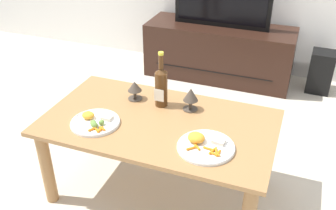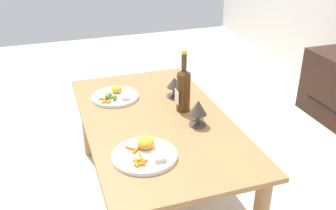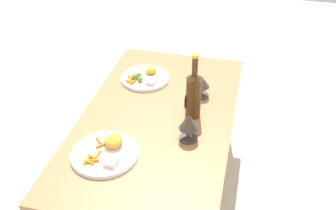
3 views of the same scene
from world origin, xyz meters
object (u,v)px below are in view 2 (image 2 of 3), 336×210
(dining_table, at_px, (157,133))
(dinner_plate_right, at_px, (145,153))
(wine_bottle, at_px, (183,88))
(dinner_plate_left, at_px, (115,96))
(goblet_right, at_px, (198,109))
(goblet_left, at_px, (174,84))

(dining_table, bearing_deg, dinner_plate_right, -25.51)
(wine_bottle, distance_m, dinner_plate_left, 0.43)
(dining_table, height_order, dinner_plate_right, dinner_plate_right)
(wine_bottle, height_order, dinner_plate_right, wine_bottle)
(goblet_right, height_order, dinner_plate_right, goblet_right)
(dining_table, distance_m, goblet_left, 0.33)
(wine_bottle, xyz_separation_m, goblet_right, (0.18, 0.01, -0.04))
(dining_table, relative_size, dinner_plate_left, 4.73)
(dining_table, xyz_separation_m, goblet_right, (0.13, 0.18, 0.18))
(dining_table, distance_m, dinner_plate_left, 0.36)
(wine_bottle, bearing_deg, dinner_plate_left, -129.82)
(goblet_right, distance_m, dinner_plate_right, 0.38)
(wine_bottle, bearing_deg, goblet_left, 176.35)
(goblet_left, bearing_deg, dining_table, -38.14)
(goblet_left, bearing_deg, dinner_plate_left, -105.05)
(wine_bottle, relative_size, goblet_left, 2.83)
(goblet_left, bearing_deg, dinner_plate_right, -31.29)
(dinner_plate_right, bearing_deg, wine_bottle, 138.77)
(goblet_right, xyz_separation_m, dinner_plate_left, (-0.44, -0.33, -0.08))
(goblet_left, xyz_separation_m, dinner_plate_right, (0.53, -0.32, -0.06))
(dining_table, height_order, goblet_right, goblet_right)
(goblet_right, relative_size, dinner_plate_right, 0.47)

